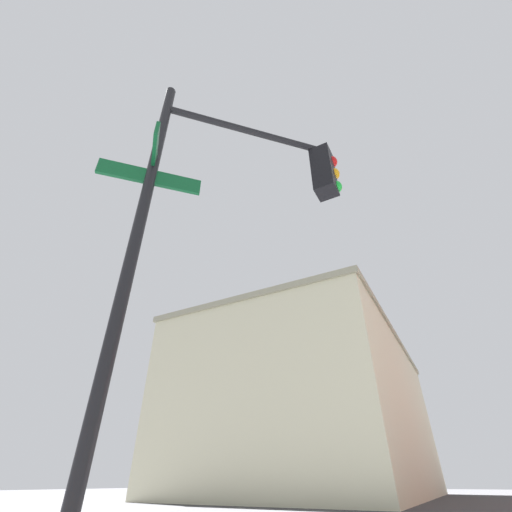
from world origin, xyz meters
TOP-DOWN VIEW (x-y plane):
  - traffic_signal_near at (-6.56, -6.32)m, footprint 2.10×2.23m
  - building_stucco at (-15.26, 20.22)m, footprint 14.82×24.75m

SIDE VIEW (x-z plane):
  - traffic_signal_near at x=-6.56m, z-range 1.09..6.53m
  - building_stucco at x=-15.26m, z-range 0.01..10.95m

